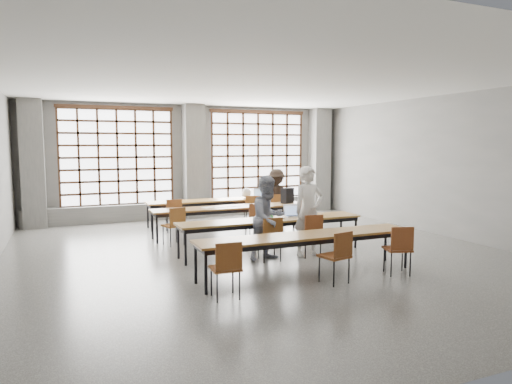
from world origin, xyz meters
TOP-DOWN VIEW (x-y plane):
  - floor at (0.00, 0.00)m, footprint 11.00×11.00m
  - ceiling at (0.00, 0.00)m, footprint 11.00×11.00m
  - wall_back at (0.00, 5.50)m, footprint 10.00×0.00m
  - wall_front at (0.00, -5.50)m, footprint 10.00×0.00m
  - wall_right at (5.00, 0.00)m, footprint 0.00×11.00m
  - column_left at (-4.50, 5.22)m, footprint 0.60×0.55m
  - column_mid at (0.00, 5.22)m, footprint 0.60×0.55m
  - column_right at (4.50, 5.22)m, footprint 0.60×0.55m
  - window_left at (-2.25, 5.42)m, footprint 3.32×0.12m
  - window_right at (2.25, 5.42)m, footprint 3.32×0.12m
  - sill_ledge at (0.00, 5.30)m, footprint 9.80×0.35m
  - desk_row_a at (0.26, 3.67)m, footprint 4.00×0.70m
  - desk_row_b at (0.11, 2.13)m, footprint 4.00×0.70m
  - desk_row_c at (0.25, 0.02)m, footprint 4.00×0.70m
  - desk_row_d at (0.12, -1.73)m, footprint 4.00×0.70m
  - chair_back_left at (-1.14, 3.04)m, footprint 0.46×0.46m
  - chair_back_mid at (1.05, 3.04)m, footprint 0.50×0.50m
  - chair_back_right at (1.84, 3.04)m, footprint 0.52×0.53m
  - chair_mid_left at (-1.46, 1.50)m, footprint 0.52×0.53m
  - chair_mid_centre at (0.51, 1.50)m, footprint 0.45×0.46m
  - chair_mid_right at (1.89, 1.50)m, footprint 0.52×0.52m
  - chair_front_left at (-0.06, -0.61)m, footprint 0.45×0.46m
  - chair_front_right at (0.84, -0.61)m, footprint 0.44×0.45m
  - chair_near_left at (-1.59, -2.36)m, footprint 0.44×0.44m
  - chair_near_mid at (0.34, -2.36)m, footprint 0.50×0.50m
  - chair_near_right at (1.59, -2.36)m, footprint 0.53×0.53m
  - student_male at (0.85, -0.48)m, footprint 0.70×0.49m
  - student_female at (-0.05, -0.48)m, footprint 0.97×0.85m
  - student_back at (1.86, 3.17)m, footprint 1.16×0.89m
  - laptop_front at (0.80, 0.13)m, footprint 0.40×0.35m
  - laptop_back at (1.62, 3.78)m, footprint 0.40×0.36m
  - mouse at (1.20, -0.00)m, footprint 0.11×0.09m
  - green_box at (0.20, 0.10)m, footprint 0.27×0.18m
  - phone at (0.43, -0.08)m, footprint 0.14×0.07m
  - paper_sheet_a at (-0.49, 2.18)m, footprint 0.36×0.32m
  - paper_sheet_b at (-0.19, 2.08)m, footprint 0.35×0.30m
  - paper_sheet_c at (0.21, 2.13)m, footprint 0.33×0.26m
  - backpack at (1.71, 2.18)m, footprint 0.37×0.31m
  - plastic_bag at (1.16, 3.72)m, footprint 0.31×0.28m
  - red_pouch at (-1.58, -2.28)m, footprint 0.21×0.14m

SIDE VIEW (x-z plane):
  - floor at x=0.00m, z-range 0.00..0.00m
  - sill_ledge at x=0.00m, z-range 0.00..0.50m
  - red_pouch at x=-1.58m, z-range 0.47..0.53m
  - chair_back_left at x=-1.14m, z-range 0.10..0.98m
  - chair_back_mid at x=1.05m, z-range 0.10..0.98m
  - chair_back_right at x=1.84m, z-range 0.10..0.98m
  - chair_mid_left at x=-1.46m, z-range 0.10..0.98m
  - chair_mid_centre at x=0.51m, z-range 0.10..0.98m
  - chair_mid_right at x=1.89m, z-range 0.10..0.98m
  - chair_front_left at x=-0.06m, z-range 0.10..0.98m
  - chair_front_right at x=0.84m, z-range 0.10..0.98m
  - chair_near_left at x=-1.59m, z-range 0.10..0.98m
  - chair_near_mid at x=0.34m, z-range 0.10..0.98m
  - chair_near_right at x=1.59m, z-range 0.10..0.98m
  - desk_row_a at x=0.26m, z-range 0.30..1.03m
  - desk_row_b at x=0.11m, z-range 0.30..1.03m
  - desk_row_c at x=0.25m, z-range 0.30..1.03m
  - desk_row_d at x=0.12m, z-range 0.30..1.03m
  - paper_sheet_a at x=-0.49m, z-range 0.73..0.73m
  - paper_sheet_b at x=-0.19m, z-range 0.73..0.73m
  - paper_sheet_c at x=0.21m, z-range 0.73..0.73m
  - phone at x=0.43m, z-range 0.73..0.74m
  - mouse at x=1.20m, z-range 0.73..0.77m
  - green_box at x=0.20m, z-range 0.73..0.82m
  - student_back at x=1.86m, z-range 0.00..1.58m
  - laptop_front at x=0.80m, z-range 0.66..0.92m
  - laptop_back at x=1.62m, z-range 0.66..0.92m
  - student_female at x=-0.05m, z-range 0.00..1.67m
  - plastic_bag at x=1.16m, z-range 0.73..1.02m
  - student_male at x=0.85m, z-range 0.00..1.84m
  - backpack at x=1.71m, z-range 0.73..1.13m
  - wall_back at x=0.00m, z-range -3.25..6.75m
  - wall_front at x=0.00m, z-range -3.25..6.75m
  - wall_right at x=5.00m, z-range -3.75..7.25m
  - column_left at x=-4.50m, z-range 0.00..3.50m
  - column_mid at x=0.00m, z-range 0.00..3.50m
  - column_right at x=4.50m, z-range 0.00..3.50m
  - window_left at x=-2.25m, z-range 0.40..3.40m
  - window_right at x=2.25m, z-range 0.40..3.40m
  - ceiling at x=0.00m, z-range 3.50..3.50m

